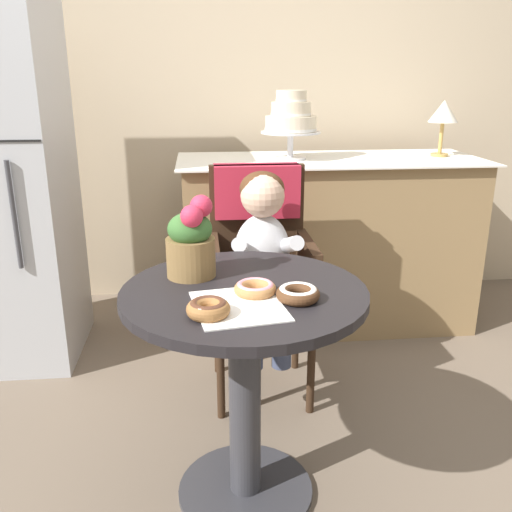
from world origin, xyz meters
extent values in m
plane|color=#6B5B4C|center=(0.00, 0.00, 0.00)|extent=(8.00, 8.00, 0.00)
cube|color=#C1AD8E|center=(0.00, 1.85, 1.35)|extent=(4.80, 0.10, 2.70)
cylinder|color=black|center=(0.00, 0.00, 0.70)|extent=(0.72, 0.72, 0.03)
cylinder|color=#333338|center=(0.00, 0.00, 0.34)|extent=(0.10, 0.10, 0.69)
cylinder|color=#333338|center=(0.00, 0.00, 0.01)|extent=(0.44, 0.44, 0.02)
cube|color=#332114|center=(0.12, 0.61, 0.47)|extent=(0.42, 0.42, 0.04)
cube|color=#332114|center=(0.12, 0.80, 0.72)|extent=(0.40, 0.04, 0.46)
cube|color=#332114|center=(-0.07, 0.61, 0.58)|extent=(0.04, 0.38, 0.18)
cube|color=#332114|center=(0.31, 0.61, 0.58)|extent=(0.04, 0.38, 0.18)
cube|color=#B22338|center=(0.12, 0.80, 0.84)|extent=(0.36, 0.11, 0.22)
cylinder|color=#332114|center=(-0.06, 0.43, 0.23)|extent=(0.03, 0.03, 0.45)
cylinder|color=#332114|center=(0.30, 0.43, 0.23)|extent=(0.03, 0.03, 0.45)
cylinder|color=#332114|center=(-0.06, 0.79, 0.23)|extent=(0.03, 0.03, 0.45)
cylinder|color=#332114|center=(0.30, 0.79, 0.23)|extent=(0.03, 0.03, 0.45)
ellipsoid|color=silver|center=(0.12, 0.59, 0.64)|extent=(0.22, 0.16, 0.30)
sphere|color=#E0B293|center=(0.12, 0.58, 0.87)|extent=(0.17, 0.17, 0.17)
ellipsoid|color=#4C2D19|center=(0.12, 0.60, 0.89)|extent=(0.17, 0.17, 0.14)
cylinder|color=silver|center=(0.02, 0.50, 0.69)|extent=(0.08, 0.23, 0.13)
sphere|color=#E0B293|center=(0.03, 0.42, 0.62)|extent=(0.06, 0.06, 0.06)
cylinder|color=silver|center=(0.21, 0.50, 0.69)|extent=(0.08, 0.23, 0.13)
sphere|color=#E0B293|center=(0.20, 0.42, 0.62)|extent=(0.06, 0.06, 0.06)
cylinder|color=#3F4760|center=(0.06, 0.51, 0.53)|extent=(0.09, 0.22, 0.09)
cylinder|color=#3F4760|center=(0.06, 0.40, 0.36)|extent=(0.08, 0.08, 0.26)
cylinder|color=#3F4760|center=(0.17, 0.51, 0.53)|extent=(0.09, 0.22, 0.09)
cylinder|color=#3F4760|center=(0.17, 0.40, 0.36)|extent=(0.08, 0.08, 0.26)
cube|color=white|center=(-0.02, -0.13, 0.72)|extent=(0.27, 0.29, 0.00)
torus|color=#AD7542|center=(0.03, -0.04, 0.74)|extent=(0.12, 0.12, 0.03)
torus|color=pink|center=(0.03, -0.04, 0.75)|extent=(0.11, 0.11, 0.02)
torus|color=#4C2D19|center=(0.14, -0.10, 0.74)|extent=(0.12, 0.12, 0.04)
torus|color=white|center=(0.14, -0.10, 0.75)|extent=(0.11, 0.11, 0.02)
torus|color=#936033|center=(-0.11, -0.18, 0.74)|extent=(0.11, 0.11, 0.04)
torus|color=#512D1E|center=(-0.11, -0.18, 0.75)|extent=(0.10, 0.10, 0.02)
cylinder|color=brown|center=(-0.15, 0.13, 0.78)|extent=(0.15, 0.15, 0.12)
ellipsoid|color=#38662D|center=(-0.15, 0.13, 0.87)|extent=(0.14, 0.14, 0.10)
sphere|color=#D82D4C|center=(-0.12, 0.13, 0.94)|extent=(0.07, 0.07, 0.07)
sphere|color=#D82D4C|center=(-0.15, 0.16, 0.89)|extent=(0.05, 0.05, 0.05)
sphere|color=#D82D4C|center=(-0.17, 0.13, 0.87)|extent=(0.06, 0.06, 0.06)
sphere|color=#D82D4C|center=(-0.14, 0.08, 0.92)|extent=(0.07, 0.07, 0.07)
cube|color=#93754C|center=(0.55, 1.30, 0.45)|extent=(1.50, 0.56, 0.90)
cube|color=white|center=(0.55, 1.30, 0.90)|extent=(1.56, 0.62, 0.01)
cylinder|color=silver|center=(0.34, 1.30, 0.91)|extent=(0.16, 0.16, 0.01)
cylinder|color=silver|center=(0.34, 1.30, 0.97)|extent=(0.03, 0.03, 0.12)
cylinder|color=silver|center=(0.34, 1.30, 1.03)|extent=(0.30, 0.30, 0.01)
cylinder|color=beige|center=(0.34, 1.30, 1.08)|extent=(0.26, 0.25, 0.08)
cylinder|color=white|center=(0.34, 1.30, 1.05)|extent=(0.26, 0.26, 0.01)
cylinder|color=beige|center=(0.34, 1.30, 1.15)|extent=(0.20, 0.20, 0.07)
cylinder|color=white|center=(0.34, 1.30, 1.12)|extent=(0.20, 0.20, 0.01)
cylinder|color=beige|center=(0.34, 1.30, 1.21)|extent=(0.15, 0.15, 0.06)
cylinder|color=white|center=(0.34, 1.30, 1.19)|extent=(0.15, 0.15, 0.01)
cylinder|color=#B28C47|center=(1.14, 1.32, 0.91)|extent=(0.09, 0.09, 0.01)
cylinder|color=#B28C47|center=(1.14, 1.32, 0.99)|extent=(0.02, 0.02, 0.16)
cone|color=silver|center=(1.14, 1.32, 1.13)|extent=(0.15, 0.15, 0.11)
cylinder|color=#3F3F44|center=(-0.87, 0.79, 0.77)|extent=(0.02, 0.02, 0.45)
camera|label=1|loc=(-0.12, -1.49, 1.31)|focal=38.86mm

